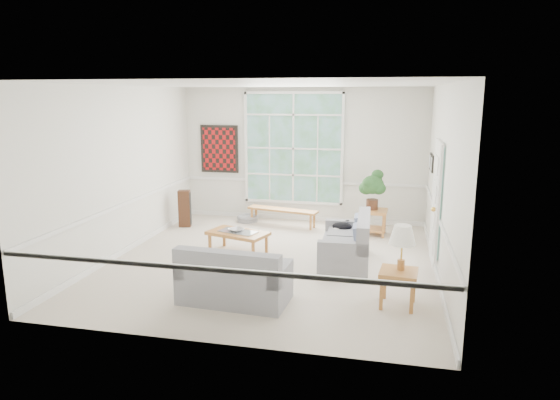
% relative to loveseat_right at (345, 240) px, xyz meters
% --- Properties ---
extents(floor, '(5.50, 6.00, 0.01)m').
position_rel_loveseat_right_xyz_m(floor, '(-1.25, -0.17, -0.42)').
color(floor, beige).
rests_on(floor, ground).
extents(ceiling, '(5.50, 6.00, 0.02)m').
position_rel_loveseat_right_xyz_m(ceiling, '(-1.25, -0.17, 2.58)').
color(ceiling, white).
rests_on(ceiling, ground).
extents(wall_back, '(5.50, 0.02, 3.00)m').
position_rel_loveseat_right_xyz_m(wall_back, '(-1.25, 2.83, 1.08)').
color(wall_back, silver).
rests_on(wall_back, ground).
extents(wall_front, '(5.50, 0.02, 3.00)m').
position_rel_loveseat_right_xyz_m(wall_front, '(-1.25, -3.17, 1.08)').
color(wall_front, silver).
rests_on(wall_front, ground).
extents(wall_left, '(0.02, 6.00, 3.00)m').
position_rel_loveseat_right_xyz_m(wall_left, '(-4.00, -0.17, 1.08)').
color(wall_left, silver).
rests_on(wall_left, ground).
extents(wall_right, '(0.02, 6.00, 3.00)m').
position_rel_loveseat_right_xyz_m(wall_right, '(1.50, -0.17, 1.08)').
color(wall_right, silver).
rests_on(wall_right, ground).
extents(window_back, '(2.30, 0.08, 2.40)m').
position_rel_loveseat_right_xyz_m(window_back, '(-1.45, 2.79, 1.23)').
color(window_back, white).
rests_on(window_back, wall_back).
extents(entry_door, '(0.08, 0.90, 2.10)m').
position_rel_loveseat_right_xyz_m(entry_door, '(1.46, 0.43, 0.63)').
color(entry_door, white).
rests_on(entry_door, floor).
extents(door_sidelight, '(0.08, 0.26, 1.90)m').
position_rel_loveseat_right_xyz_m(door_sidelight, '(1.46, -0.20, 0.73)').
color(door_sidelight, white).
rests_on(door_sidelight, wall_right).
extents(wall_art, '(0.90, 0.06, 1.10)m').
position_rel_loveseat_right_xyz_m(wall_art, '(-3.20, 2.78, 1.18)').
color(wall_art, '#5C0D0D').
rests_on(wall_art, wall_back).
extents(wall_frame_near, '(0.04, 0.26, 0.32)m').
position_rel_loveseat_right_xyz_m(wall_frame_near, '(1.46, 1.58, 1.13)').
color(wall_frame_near, black).
rests_on(wall_frame_near, wall_right).
extents(wall_frame_far, '(0.04, 0.26, 0.32)m').
position_rel_loveseat_right_xyz_m(wall_frame_far, '(1.46, 1.98, 1.13)').
color(wall_frame_far, black).
rests_on(wall_frame_far, wall_right).
extents(loveseat_right, '(0.85, 1.57, 0.84)m').
position_rel_loveseat_right_xyz_m(loveseat_right, '(0.00, 0.00, 0.00)').
color(loveseat_right, gray).
rests_on(loveseat_right, floor).
extents(loveseat_front, '(1.54, 0.86, 0.81)m').
position_rel_loveseat_right_xyz_m(loveseat_front, '(-1.36, -1.93, -0.01)').
color(loveseat_front, gray).
rests_on(loveseat_front, floor).
extents(coffee_table, '(1.20, 0.88, 0.40)m').
position_rel_loveseat_right_xyz_m(coffee_table, '(-1.96, 0.14, -0.22)').
color(coffee_table, '#AE6E33').
rests_on(coffee_table, floor).
extents(pewter_bowl, '(0.45, 0.45, 0.08)m').
position_rel_loveseat_right_xyz_m(pewter_bowl, '(-1.98, 0.13, 0.02)').
color(pewter_bowl, '#9C9BA1').
rests_on(pewter_bowl, coffee_table).
extents(window_bench, '(1.62, 0.63, 0.37)m').
position_rel_loveseat_right_xyz_m(window_bench, '(-1.58, 2.24, -0.23)').
color(window_bench, '#AE6E33').
rests_on(window_bench, floor).
extents(end_table, '(0.55, 0.55, 0.52)m').
position_rel_loveseat_right_xyz_m(end_table, '(0.41, 1.93, -0.16)').
color(end_table, '#AE6E33').
rests_on(end_table, floor).
extents(houseplant, '(0.54, 0.54, 0.83)m').
position_rel_loveseat_right_xyz_m(houseplant, '(0.36, 1.97, 0.52)').
color(houseplant, '#244E22').
rests_on(houseplant, end_table).
extents(side_table, '(0.54, 0.54, 0.51)m').
position_rel_loveseat_right_xyz_m(side_table, '(0.86, -1.62, -0.17)').
color(side_table, '#AE6E33').
rests_on(side_table, floor).
extents(table_lamp, '(0.47, 0.47, 0.62)m').
position_rel_loveseat_right_xyz_m(table_lamp, '(0.89, -1.57, 0.40)').
color(table_lamp, silver).
rests_on(table_lamp, side_table).
extents(pet_bed, '(0.55, 0.55, 0.14)m').
position_rel_loveseat_right_xyz_m(pet_bed, '(-2.43, 2.42, -0.35)').
color(pet_bed, gray).
rests_on(pet_bed, floor).
extents(floor_speaker, '(0.29, 0.25, 0.80)m').
position_rel_loveseat_right_xyz_m(floor_speaker, '(-3.65, 1.70, -0.02)').
color(floor_speaker, '#3E2213').
rests_on(floor_speaker, floor).
extents(cat, '(0.42, 0.35, 0.17)m').
position_rel_loveseat_right_xyz_m(cat, '(-0.11, 0.54, 0.09)').
color(cat, black).
rests_on(cat, loveseat_right).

